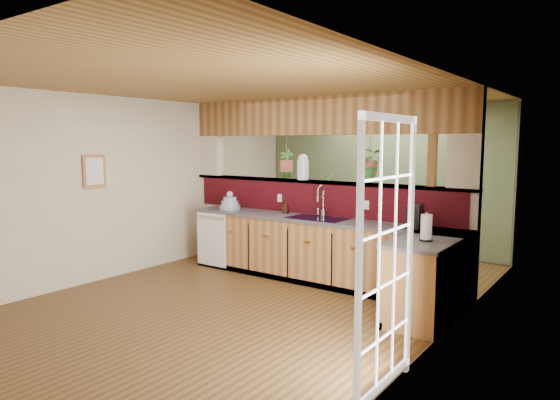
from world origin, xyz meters
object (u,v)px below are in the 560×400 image
Objects in this scene: glass_jar at (303,167)px; paper_towel at (426,228)px; faucet at (321,200)px; coffee_maker at (414,217)px; soap_dispenser at (286,207)px; dish_stack at (230,204)px; shelving_console at (350,221)px.

paper_towel is at bearing -25.14° from glass_jar.
faucet reaches higher than coffee_maker.
faucet is 0.61m from soap_dispenser.
glass_jar reaches higher than coffee_maker.
coffee_maker is at bearing -3.06° from soap_dispenser.
coffee_maker is 0.96× the size of paper_towel.
faucet reaches higher than dish_stack.
paper_towel is at bearing -25.07° from faucet.
paper_towel is at bearing -18.68° from soap_dispenser.
dish_stack reaches higher than soap_dispenser.
paper_towel is 0.22× the size of shelving_console.
dish_stack is at bearing -124.27° from shelving_console.
coffee_maker is at bearing -10.87° from glass_jar.
soap_dispenser is at bearing 161.32° from paper_towel.
glass_jar is (0.14, 0.25, 0.59)m from soap_dispenser.
faucet is 0.32× the size of shelving_console.
paper_towel is (1.81, -0.85, -0.10)m from faucet.
glass_jar is (-0.46, 0.22, 0.44)m from faucet.
dish_stack is 2.52m from shelving_console.
faucet is 1.39× the size of dish_stack.
faucet is 2.53× the size of soap_dispenser.
faucet is 1.55× the size of coffee_maker.
shelving_console is at bearing 68.46° from dish_stack.
soap_dispenser is 0.59× the size of paper_towel.
shelving_console is (-0.65, 2.12, -0.64)m from faucet.
faucet is at bearing 166.38° from coffee_maker.
faucet reaches higher than soap_dispenser.
paper_towel is 2.56m from glass_jar.
glass_jar is at bearing 161.22° from coffee_maker.
faucet is 2.31m from shelving_console.
shelving_console is (-0.06, 2.15, -0.49)m from soap_dispenser.
faucet is at bearing -25.41° from glass_jar.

